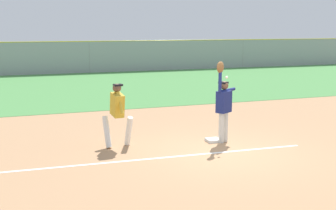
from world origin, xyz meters
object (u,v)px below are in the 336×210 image
Objects in this scene: fielder at (223,103)px; parked_car_black at (5,61)px; parked_car_red at (233,56)px; baseball at (227,77)px; parked_car_blue at (83,59)px; runner at (117,110)px; first_base at (213,140)px; parked_car_silver at (161,58)px.

parked_car_black is (-6.12, 24.02, -0.45)m from fielder.
baseball is at bearing -117.78° from parked_car_red.
fielder is 0.52× the size of parked_car_red.
parked_car_blue is at bearing -30.53° from fielder.
baseball is at bearing 139.38° from fielder.
parked_car_red is at bearing 49.19° from runner.
fielder is at bearing -117.94° from parked_car_red.
first_base is 0.09× the size of parked_car_black.
parked_car_blue is (-0.22, 24.40, -0.45)m from fielder.
fielder is (0.23, -0.14, 1.08)m from first_base.
first_base is 0.09× the size of parked_car_silver.
baseball is 24.65m from parked_car_blue.
parked_car_red is at bearing -2.36° from parked_car_silver.
fielder is 0.51× the size of parked_car_black.
runner is at bearing -83.80° from parked_car_black.
parked_car_blue and parked_car_silver have the same top height.
first_base is at bearing -118.49° from parked_car_red.
parked_car_black is 0.99× the size of parked_car_blue.
first_base is 0.09× the size of parked_car_red.
fielder is at bearing -105.85° from parked_car_silver.
parked_car_blue is at bearing 76.94° from runner.
parked_car_blue is 6.34m from parked_car_silver.
baseball reaches higher than parked_car_blue.
first_base is at bearing -93.63° from parked_car_blue.
runner is at bearing 165.53° from baseball.
parked_car_blue is (0.00, 24.26, 0.63)m from first_base.
runner is 23.73m from parked_car_black.
fielder is 24.55m from parked_car_silver.
parked_car_black is at bearing 104.09° from baseball.
parked_car_black is 1.00× the size of parked_car_silver.
runner reaches higher than first_base.
parked_car_red is (13.03, -0.72, 0.00)m from parked_car_blue.
parked_car_silver is (6.13, 24.00, -1.18)m from baseball.
baseball is (0.19, -0.36, 1.82)m from first_base.
parked_car_red is (12.80, 23.68, -0.45)m from fielder.
baseball is at bearing -105.80° from parked_car_silver.
fielder is at bearing -77.35° from parked_car_black.
parked_car_silver is (12.21, -0.23, 0.00)m from parked_car_black.
runner is 27.98m from parked_car_red.
first_base is 1.86m from baseball.
parked_car_silver is at bearing -45.42° from fielder.
parked_car_black is (-6.09, 24.24, -1.18)m from baseball.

